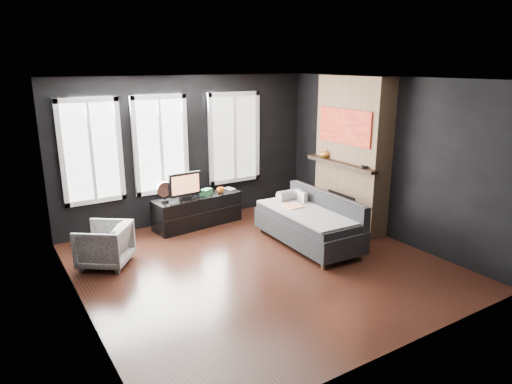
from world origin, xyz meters
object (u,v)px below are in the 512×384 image
mantel_vase (325,153)px  armchair (104,243)px  sofa (308,220)px  monitor (185,184)px  book (226,184)px  mug (220,189)px  media_console (197,211)px

mantel_vase → armchair: bearing=177.2°
sofa → mantel_vase: bearing=40.2°
monitor → book: 0.93m
mug → book: (0.18, 0.12, 0.04)m
monitor → mantel_vase: (2.36, -0.98, 0.47)m
book → mantel_vase: 1.95m
media_console → mantel_vase: size_ratio=9.40×
sofa → armchair: sofa is taller
monitor → mug: 0.75m
sofa → book: size_ratio=9.08×
armchair → media_console: 2.09m
book → media_console: bearing=-172.4°
book → mantel_vase: mantel_vase is taller
armchair → monitor: bearing=152.3°
mug → armchair: bearing=-160.9°
sofa → mantel_vase: 1.51m
armchair → sofa: bearing=109.4°
sofa → mantel_vase: size_ratio=11.26×
media_console → book: (0.65, 0.09, 0.39)m
sofa → mantel_vase: mantel_vase is taller
book → mantel_vase: bearing=-38.1°
monitor → media_console: bearing=11.7°
sofa → book: sofa is taller
sofa → armchair: (-3.05, 0.95, -0.07)m
sofa → mantel_vase: (0.95, 0.76, 0.89)m
monitor → mug: (0.72, 0.03, -0.21)m
sofa → book: bearing=106.5°
monitor → book: monitor is taller
book → mug: bearing=-146.3°
armchair → media_console: size_ratio=0.43×
book → mantel_vase: (1.45, -1.14, 0.64)m
armchair → mantel_vase: mantel_vase is taller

